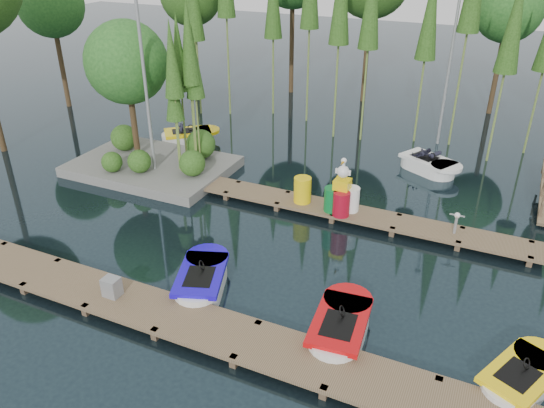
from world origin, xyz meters
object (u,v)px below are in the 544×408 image
at_px(island, 143,91).
at_px(yellow_barrel, 302,190).
at_px(boat_red, 340,328).
at_px(boat_blue, 202,280).
at_px(utility_cabinet, 112,287).
at_px(boat_yellow_far, 189,136).
at_px(drum_cluster, 342,197).

height_order(island, yellow_barrel, island).
relative_size(island, boat_red, 2.39).
relative_size(boat_blue, utility_cabinet, 5.57).
xyz_separation_m(boat_yellow_far, drum_cluster, (8.61, -4.01, 0.59)).
bearing_deg(utility_cabinet, drum_cluster, 59.94).
distance_m(boat_blue, boat_yellow_far, 11.26).
height_order(boat_yellow_far, utility_cabinet, boat_yellow_far).
height_order(boat_blue, drum_cluster, drum_cluster).
height_order(island, utility_cabinet, island).
xyz_separation_m(boat_yellow_far, yellow_barrel, (7.15, -3.86, 0.47)).
height_order(utility_cabinet, drum_cluster, drum_cluster).
bearing_deg(boat_yellow_far, yellow_barrel, -47.60).
bearing_deg(drum_cluster, boat_yellow_far, 155.02).
xyz_separation_m(boat_blue, boat_yellow_far, (-6.38, 9.27, 0.02)).
distance_m(island, boat_yellow_far, 4.23).
relative_size(utility_cabinet, yellow_barrel, 0.58).
bearing_deg(drum_cluster, boat_blue, -112.99).
distance_m(yellow_barrel, drum_cluster, 1.48).
bearing_deg(boat_yellow_far, boat_red, -61.71).
bearing_deg(drum_cluster, boat_red, -71.86).
distance_m(boat_blue, drum_cluster, 5.75).
bearing_deg(yellow_barrel, utility_cabinet, -109.65).
height_order(island, boat_blue, island).
bearing_deg(boat_yellow_far, island, -107.14).
bearing_deg(utility_cabinet, boat_red, 12.83).
bearing_deg(drum_cluster, utility_cabinet, -120.06).
height_order(boat_blue, boat_yellow_far, boat_yellow_far).
relative_size(boat_red, drum_cluster, 1.46).
relative_size(island, utility_cabinet, 12.88).
distance_m(island, drum_cluster, 8.86).
xyz_separation_m(boat_red, drum_cluster, (-1.81, 5.53, 0.60)).
bearing_deg(boat_red, island, 142.29).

